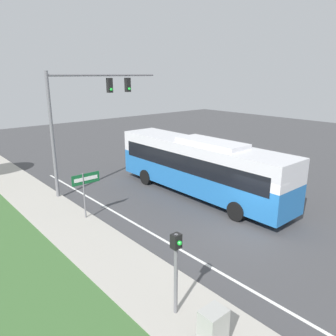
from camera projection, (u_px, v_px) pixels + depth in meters
ground_plane at (247, 231)px, 15.70m from camera, size 80.00×80.00×0.00m
sidewalk at (143, 282)px, 11.78m from camera, size 2.80×80.00×0.12m
grass_verge at (58, 325)px, 9.77m from camera, size 3.60×80.00×0.10m
lane_divider_near at (194, 258)px, 13.43m from camera, size 0.14×30.00×0.01m
bus at (199, 164)px, 19.80m from camera, size 2.66×12.29×3.59m
signal_gantry at (85, 107)px, 19.78m from camera, size 7.53×0.41×7.43m
pedestrian_signal at (176, 261)px, 9.69m from camera, size 0.28×0.34×2.80m
street_sign at (85, 186)px, 16.50m from camera, size 1.51×0.08×2.51m
utility_cabinet at (213, 328)px, 8.79m from camera, size 0.70×0.56×1.13m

